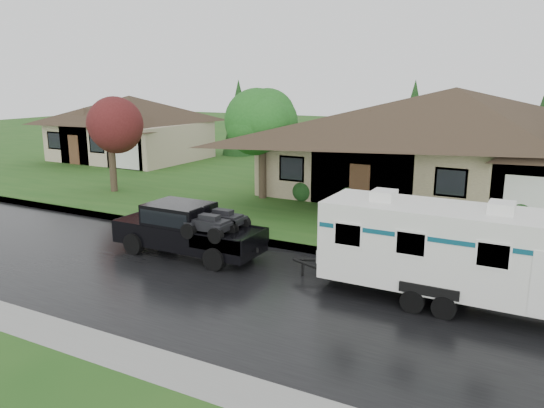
% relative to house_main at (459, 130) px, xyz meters
% --- Properties ---
extents(ground, '(140.00, 140.00, 0.00)m').
position_rel_house_main_xyz_m(ground, '(-2.29, -13.84, -3.59)').
color(ground, '#225019').
rests_on(ground, ground).
extents(road, '(140.00, 8.00, 0.01)m').
position_rel_house_main_xyz_m(road, '(-2.29, -15.84, -3.59)').
color(road, black).
rests_on(road, ground).
extents(curb, '(140.00, 0.50, 0.15)m').
position_rel_house_main_xyz_m(curb, '(-2.29, -11.59, -3.52)').
color(curb, gray).
rests_on(curb, ground).
extents(lawn, '(140.00, 26.00, 0.15)m').
position_rel_house_main_xyz_m(lawn, '(-2.29, 1.16, -3.52)').
color(lawn, '#225019').
rests_on(lawn, ground).
extents(house_main, '(19.44, 10.80, 6.90)m').
position_rel_house_main_xyz_m(house_main, '(0.00, 0.00, 0.00)').
color(house_main, gray).
rests_on(house_main, lawn).
extents(house_far, '(10.80, 8.64, 5.80)m').
position_rel_house_main_xyz_m(house_far, '(-24.07, 2.02, -0.62)').
color(house_far, tan).
rests_on(house_far, lawn).
extents(tree_left_green, '(3.36, 3.36, 5.56)m').
position_rel_house_main_xyz_m(tree_left_green, '(-8.65, -5.14, 0.41)').
color(tree_left_green, '#382B1E').
rests_on(tree_left_green, lawn).
extents(tree_red, '(3.14, 3.14, 5.20)m').
position_rel_house_main_xyz_m(tree_red, '(-16.66, -7.53, 0.16)').
color(tree_red, '#382B1E').
rests_on(tree_red, lawn).
extents(shrub_row, '(13.60, 1.00, 1.00)m').
position_rel_house_main_xyz_m(shrub_row, '(-0.29, -4.54, -2.94)').
color(shrub_row, '#143814').
rests_on(shrub_row, lawn).
extents(pickup_truck, '(5.51, 2.10, 1.84)m').
position_rel_house_main_xyz_m(pickup_truck, '(-6.84, -13.96, -2.61)').
color(pickup_truck, black).
rests_on(pickup_truck, ground).
extents(travel_trailer, '(6.80, 2.39, 3.05)m').
position_rel_house_main_xyz_m(travel_trailer, '(1.96, -13.96, -1.97)').
color(travel_trailer, white).
rests_on(travel_trailer, ground).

